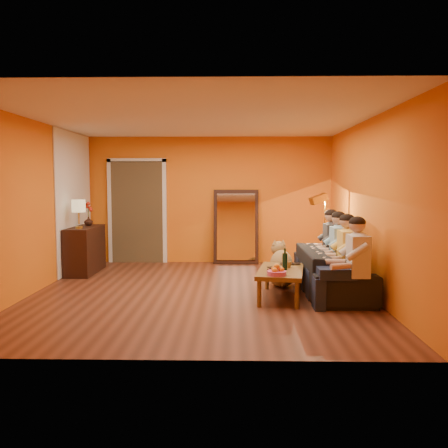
{
  "coord_description": "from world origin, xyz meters",
  "views": [
    {
      "loc": [
        0.52,
        -7.05,
        1.66
      ],
      "look_at": [
        0.35,
        0.5,
        1.0
      ],
      "focal_mm": 38.0,
      "sensor_mm": 36.0,
      "label": 1
    }
  ],
  "objects_px": {
    "person_mid_left": "(348,257)",
    "floor_lamp": "(325,237)",
    "tumbler": "(288,265)",
    "laptop": "(291,264)",
    "person_far_right": "(332,246)",
    "vase": "(89,221)",
    "person_far_left": "(358,263)",
    "wine_bottle": "(285,259)",
    "coffee_table": "(281,284)",
    "person_mid_right": "(339,251)",
    "mirror_frame": "(236,227)",
    "dog": "(281,263)",
    "sideboard": "(85,250)",
    "sofa": "(332,271)",
    "table_lamp": "(79,214)"
  },
  "relations": [
    {
      "from": "dog",
      "to": "person_mid_right",
      "type": "relative_size",
      "value": 0.6
    },
    {
      "from": "mirror_frame",
      "to": "vase",
      "type": "bearing_deg",
      "value": -163.43
    },
    {
      "from": "person_far_right",
      "to": "person_mid_right",
      "type": "bearing_deg",
      "value": -90.0
    },
    {
      "from": "tumbler",
      "to": "sideboard",
      "type": "bearing_deg",
      "value": 153.73
    },
    {
      "from": "person_far_right",
      "to": "vase",
      "type": "bearing_deg",
      "value": 166.47
    },
    {
      "from": "sideboard",
      "to": "person_mid_left",
      "type": "distance_m",
      "value": 4.77
    },
    {
      "from": "laptop",
      "to": "vase",
      "type": "xyz_separation_m",
      "value": [
        -3.61,
        1.77,
        0.5
      ]
    },
    {
      "from": "sofa",
      "to": "wine_bottle",
      "type": "height_order",
      "value": "wine_bottle"
    },
    {
      "from": "table_lamp",
      "to": "coffee_table",
      "type": "height_order",
      "value": "table_lamp"
    },
    {
      "from": "laptop",
      "to": "table_lamp",
      "type": "bearing_deg",
      "value": 157.74
    },
    {
      "from": "mirror_frame",
      "to": "table_lamp",
      "type": "bearing_deg",
      "value": -153.68
    },
    {
      "from": "person_mid_left",
      "to": "table_lamp",
      "type": "bearing_deg",
      "value": 159.87
    },
    {
      "from": "person_mid_left",
      "to": "vase",
      "type": "bearing_deg",
      "value": 153.79
    },
    {
      "from": "dog",
      "to": "vase",
      "type": "xyz_separation_m",
      "value": [
        -3.52,
        1.28,
        0.57
      ]
    },
    {
      "from": "person_far_right",
      "to": "person_far_left",
      "type": "bearing_deg",
      "value": -90.0
    },
    {
      "from": "person_mid_left",
      "to": "wine_bottle",
      "type": "height_order",
      "value": "person_mid_left"
    },
    {
      "from": "laptop",
      "to": "floor_lamp",
      "type": "bearing_deg",
      "value": 54.06
    },
    {
      "from": "floor_lamp",
      "to": "coffee_table",
      "type": "bearing_deg",
      "value": -135.48
    },
    {
      "from": "coffee_table",
      "to": "dog",
      "type": "bearing_deg",
      "value": 93.2
    },
    {
      "from": "vase",
      "to": "person_mid_left",
      "type": "bearing_deg",
      "value": -26.21
    },
    {
      "from": "table_lamp",
      "to": "person_mid_left",
      "type": "height_order",
      "value": "table_lamp"
    },
    {
      "from": "tumbler",
      "to": "vase",
      "type": "xyz_separation_m",
      "value": [
        -3.55,
        2.0,
        0.47
      ]
    },
    {
      "from": "wine_bottle",
      "to": "person_mid_left",
      "type": "bearing_deg",
      "value": 1.23
    },
    {
      "from": "person_mid_left",
      "to": "person_mid_right",
      "type": "xyz_separation_m",
      "value": [
        0.0,
        0.55,
        0.0
      ]
    },
    {
      "from": "person_mid_right",
      "to": "vase",
      "type": "distance_m",
      "value": 4.67
    },
    {
      "from": "floor_lamp",
      "to": "wine_bottle",
      "type": "bearing_deg",
      "value": -133.25
    },
    {
      "from": "mirror_frame",
      "to": "person_far_right",
      "type": "bearing_deg",
      "value": -49.98
    },
    {
      "from": "laptop",
      "to": "vase",
      "type": "distance_m",
      "value": 4.05
    },
    {
      "from": "tumbler",
      "to": "laptop",
      "type": "height_order",
      "value": "tumbler"
    },
    {
      "from": "person_far_left",
      "to": "dog",
      "type": "bearing_deg",
      "value": 120.9
    },
    {
      "from": "person_far_left",
      "to": "person_mid_left",
      "type": "relative_size",
      "value": 1.0
    },
    {
      "from": "sideboard",
      "to": "sofa",
      "type": "height_order",
      "value": "sideboard"
    },
    {
      "from": "coffee_table",
      "to": "vase",
      "type": "bearing_deg",
      "value": 157.62
    },
    {
      "from": "wine_bottle",
      "to": "vase",
      "type": "distance_m",
      "value": 4.11
    },
    {
      "from": "mirror_frame",
      "to": "vase",
      "type": "height_order",
      "value": "mirror_frame"
    },
    {
      "from": "sideboard",
      "to": "table_lamp",
      "type": "distance_m",
      "value": 0.74
    },
    {
      "from": "table_lamp",
      "to": "floor_lamp",
      "type": "distance_m",
      "value": 4.35
    },
    {
      "from": "person_far_right",
      "to": "tumbler",
      "type": "distance_m",
      "value": 1.27
    },
    {
      "from": "coffee_table",
      "to": "vase",
      "type": "relative_size",
      "value": 7.2
    },
    {
      "from": "sofa",
      "to": "vase",
      "type": "xyz_separation_m",
      "value": [
        -4.24,
        1.7,
        0.61
      ]
    },
    {
      "from": "floor_lamp",
      "to": "dog",
      "type": "xyz_separation_m",
      "value": [
        -0.82,
        -0.65,
        -0.35
      ]
    },
    {
      "from": "sofa",
      "to": "person_mid_right",
      "type": "distance_m",
      "value": 0.33
    },
    {
      "from": "person_mid_left",
      "to": "floor_lamp",
      "type": "bearing_deg",
      "value": 91.37
    },
    {
      "from": "person_far_left",
      "to": "coffee_table",
      "type": "bearing_deg",
      "value": 148.39
    },
    {
      "from": "floor_lamp",
      "to": "wine_bottle",
      "type": "xyz_separation_m",
      "value": [
        -0.86,
        -1.55,
        -0.14
      ]
    },
    {
      "from": "tumbler",
      "to": "laptop",
      "type": "relative_size",
      "value": 0.33
    },
    {
      "from": "mirror_frame",
      "to": "dog",
      "type": "distance_m",
      "value": 2.26
    },
    {
      "from": "person_far_left",
      "to": "wine_bottle",
      "type": "height_order",
      "value": "person_far_left"
    },
    {
      "from": "sofa",
      "to": "laptop",
      "type": "height_order",
      "value": "sofa"
    },
    {
      "from": "coffee_table",
      "to": "wine_bottle",
      "type": "bearing_deg",
      "value": -35.62
    }
  ]
}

